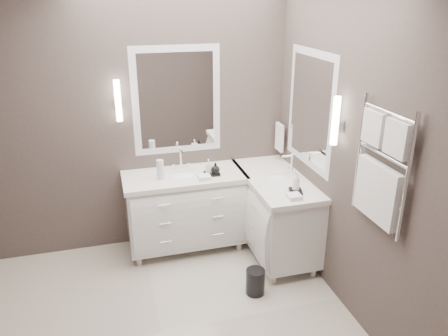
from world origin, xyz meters
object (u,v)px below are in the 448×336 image
object	(u,v)px
vanity_right	(275,210)
waste_bin	(255,282)
vanity_back	(185,206)
towel_ladder	(380,172)

from	to	relation	value
vanity_right	waste_bin	xyz separation A→B (m)	(-0.43, -0.63, -0.36)
vanity_back	vanity_right	xyz separation A→B (m)	(0.88, -0.33, 0.00)
waste_bin	towel_ladder	bearing A→B (deg)	-46.06
vanity_back	vanity_right	distance (m)	0.93
vanity_back	towel_ladder	world-z (taller)	towel_ladder
vanity_back	waste_bin	distance (m)	1.11
vanity_back	waste_bin	xyz separation A→B (m)	(0.45, -0.95, -0.36)
vanity_right	vanity_back	bearing A→B (deg)	159.62
towel_ladder	waste_bin	distance (m)	1.58
towel_ladder	waste_bin	bearing A→B (deg)	133.94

